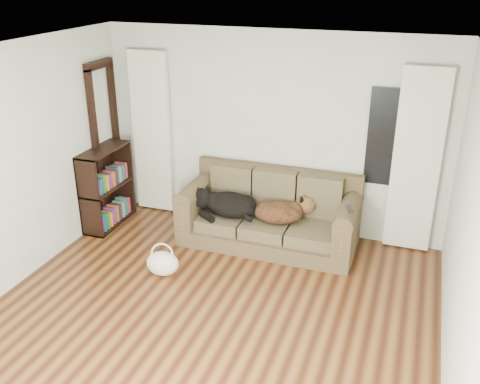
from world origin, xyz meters
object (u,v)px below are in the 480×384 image
(sofa, at_px, (269,211))
(tote_bag, at_px, (163,262))
(bookshelf, at_px, (107,190))
(dog_black_lab, at_px, (227,205))
(dog_shepherd, at_px, (282,211))

(sofa, bearing_deg, tote_bag, -129.51)
(bookshelf, bearing_deg, sofa, 6.60)
(tote_bag, bearing_deg, sofa, 50.49)
(sofa, relative_size, tote_bag, 5.70)
(dog_black_lab, distance_m, tote_bag, 1.17)
(sofa, distance_m, bookshelf, 2.23)
(sofa, distance_m, dog_black_lab, 0.53)
(dog_shepherd, bearing_deg, bookshelf, -7.97)
(sofa, bearing_deg, dog_black_lab, -171.58)
(dog_black_lab, relative_size, bookshelf, 0.65)
(dog_shepherd, height_order, tote_bag, dog_shepherd)
(tote_bag, relative_size, bookshelf, 0.36)
(dog_black_lab, xyz_separation_m, tote_bag, (-0.40, -1.05, -0.32))
(sofa, height_order, dog_shepherd, sofa)
(tote_bag, bearing_deg, dog_black_lab, 69.01)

